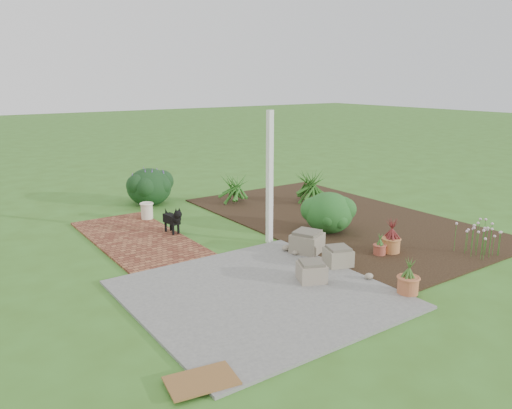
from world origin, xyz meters
TOP-DOWN VIEW (x-y plane):
  - ground at (0.00, 0.00)m, footprint 80.00×80.00m
  - concrete_patio at (-1.25, -1.75)m, footprint 3.50×3.50m
  - brick_path at (-1.70, 1.75)m, footprint 1.60×3.50m
  - garden_bed at (2.50, 0.50)m, footprint 4.00×7.00m
  - veranda_post at (0.30, 0.10)m, footprint 0.10×0.10m
  - stone_trough_near at (0.48, -1.58)m, footprint 0.52×0.52m
  - stone_trough_mid at (-0.32, -1.84)m, footprint 0.53×0.53m
  - stone_trough_far at (0.48, -0.79)m, footprint 0.66×0.66m
  - coir_doormat at (-2.98, -3.19)m, footprint 0.78×0.57m
  - black_dog at (-1.00, 1.57)m, footprint 0.22×0.59m
  - cream_ceramic_urn at (-1.01, 2.87)m, footprint 0.32×0.32m
  - evergreen_shrub at (1.65, -0.09)m, footprint 1.12×1.12m
  - agapanthus_clump_back at (2.96, 1.99)m, footprint 1.25×1.25m
  - agapanthus_clump_front at (1.38, 3.03)m, footprint 1.02×1.02m
  - pink_flower_patch at (2.92, -2.60)m, footprint 0.88×0.88m
  - terracotta_pot_bronze at (1.72, -1.65)m, footprint 0.32×0.32m
  - terracotta_pot_small_left at (1.46, -1.62)m, footprint 0.24×0.24m
  - terracotta_pot_small_right at (0.52, -2.98)m, footprint 0.36×0.36m
  - purple_flowering_bush at (-0.38, 4.21)m, footprint 1.19×1.19m

SIDE VIEW (x-z plane):
  - ground at x=0.00m, z-range 0.00..0.00m
  - garden_bed at x=2.50m, z-range 0.00..0.03m
  - concrete_patio at x=-1.25m, z-range 0.00..0.04m
  - brick_path at x=-1.70m, z-range 0.00..0.04m
  - coir_doormat at x=-2.98m, z-range 0.04..0.06m
  - terracotta_pot_small_left at x=1.46m, z-range 0.03..0.21m
  - terracotta_pot_small_right at x=0.52m, z-range 0.03..0.28m
  - terracotta_pot_bronze at x=1.72m, z-range 0.03..0.29m
  - stone_trough_mid at x=-0.32m, z-range 0.04..0.31m
  - stone_trough_near at x=0.48m, z-range 0.04..0.31m
  - stone_trough_far at x=0.48m, z-range 0.04..0.37m
  - cream_ceramic_urn at x=-1.01m, z-range 0.04..0.39m
  - pink_flower_patch at x=2.92m, z-range 0.03..0.59m
  - black_dog at x=-1.00m, z-range 0.09..0.59m
  - evergreen_shrub at x=1.65m, z-range 0.03..0.86m
  - purple_flowering_bush at x=-0.38m, z-range 0.00..0.93m
  - agapanthus_clump_front at x=1.38m, z-range 0.03..0.90m
  - agapanthus_clump_back at x=2.96m, z-range 0.03..1.01m
  - veranda_post at x=0.30m, z-range 0.00..2.50m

